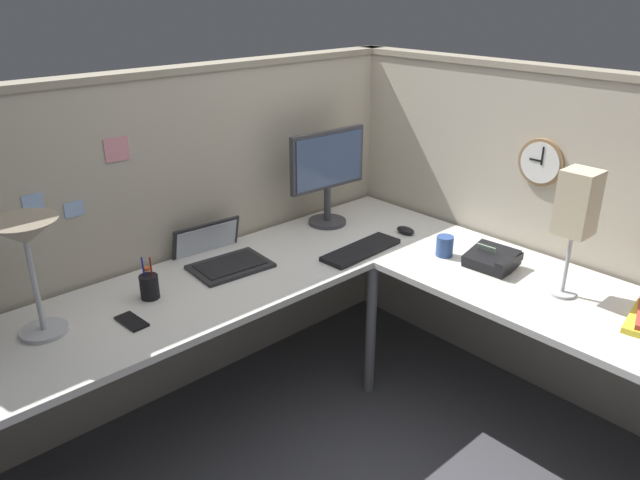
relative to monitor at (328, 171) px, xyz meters
name	(u,v)px	position (x,y,z in m)	size (l,w,h in m)	color
ground_plane	(370,419)	(-0.32, -0.64, -1.02)	(6.80, 6.80, 0.00)	#47474C
cubicle_wall_back	(193,233)	(-0.68, 0.23, -0.23)	(2.57, 0.12, 1.58)	#B7AD99
cubicle_wall_right	(538,234)	(0.55, -0.90, -0.23)	(0.12, 2.37, 1.58)	#B7AD99
desk	(359,318)	(-0.46, -0.69, -0.39)	(2.35, 2.15, 0.73)	silver
monitor	(328,171)	(0.00, 0.00, 0.00)	(0.46, 0.20, 0.50)	#38383D
laptop	(220,256)	(-0.68, 0.00, -0.27)	(0.37, 0.41, 0.22)	#232326
keyboard	(361,250)	(-0.13, -0.38, -0.28)	(0.43, 0.14, 0.02)	black
computer_mouse	(406,230)	(0.20, -0.37, -0.28)	(0.06, 0.10, 0.03)	black
desk_lamp_dome	(26,242)	(-1.51, -0.09, 0.07)	(0.24, 0.24, 0.44)	#B7BABF
pen_cup	(149,286)	(-1.09, -0.11, -0.24)	(0.08, 0.08, 0.18)	black
cell_phone	(132,321)	(-1.24, -0.24, -0.29)	(0.07, 0.14, 0.01)	black
office_phone	(493,260)	(0.18, -0.89, -0.26)	(0.20, 0.22, 0.11)	black
desk_lamp_paper	(577,207)	(0.17, -1.23, 0.09)	(0.13, 0.13, 0.53)	#B7BABF
coffee_mug	(445,246)	(0.13, -0.67, -0.25)	(0.08, 0.08, 0.10)	#2D4C8C
wall_clock	(541,162)	(0.50, -0.89, 0.13)	(0.04, 0.22, 0.22)	olive
pinned_note_leftmost	(74,209)	(-1.24, 0.18, 0.05)	(0.08, 0.00, 0.06)	#99B7E5
pinned_note_middle	(33,202)	(-1.39, 0.18, 0.12)	(0.08, 0.00, 0.06)	#99B7E5
pinned_note_rightmost	(117,149)	(-1.03, 0.18, 0.26)	(0.10, 0.00, 0.10)	pink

